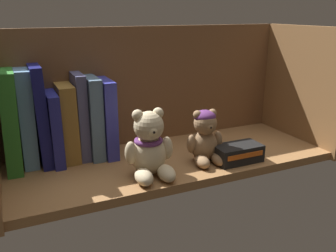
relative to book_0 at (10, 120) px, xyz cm
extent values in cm
cube|color=olive|center=(35.10, -10.53, -12.23)|extent=(76.50, 27.64, 2.00)
cube|color=brown|center=(35.10, 3.89, 3.10)|extent=(78.90, 1.20, 32.66)
cube|color=olive|center=(74.15, -10.53, 3.10)|extent=(1.60, 30.04, 32.66)
cube|color=#2A7528|center=(0.00, 0.00, 0.00)|extent=(3.90, 14.64, 22.54)
cube|color=#5B86AF|center=(3.46, 0.00, -0.09)|extent=(3.49, 9.74, 22.33)
cube|color=navy|center=(6.48, 0.00, 0.30)|extent=(2.95, 12.73, 23.11)
cube|color=navy|center=(9.10, 0.00, -2.79)|extent=(2.50, 14.72, 16.89)
cube|color=olive|center=(12.28, 0.00, -2.09)|extent=(3.71, 11.78, 18.31)
cube|color=#494B74|center=(15.43, 0.00, -0.94)|extent=(2.30, 10.80, 20.58)
cube|color=slate|center=(18.30, 0.00, -1.40)|extent=(3.14, 13.30, 19.67)
cube|color=#3135A3|center=(21.45, 0.00, -1.76)|extent=(2.87, 14.65, 18.93)
ellipsoid|color=beige|center=(26.57, -16.80, -6.70)|extent=(7.70, 7.07, 9.06)
sphere|color=beige|center=(26.55, -17.26, -0.04)|extent=(6.44, 6.44, 6.44)
sphere|color=beige|center=(24.32, -16.67, 2.48)|extent=(2.42, 2.42, 2.42)
sphere|color=beige|center=(28.82, -16.94, 2.48)|extent=(2.42, 2.42, 2.42)
sphere|color=beige|center=(26.41, -19.54, -0.42)|extent=(2.42, 2.42, 2.42)
sphere|color=black|center=(26.36, -20.38, -0.36)|extent=(0.85, 0.85, 0.85)
ellipsoid|color=beige|center=(23.83, -20.95, -9.62)|extent=(3.97, 6.24, 3.22)
ellipsoid|color=beige|center=(28.81, -21.25, -9.62)|extent=(3.97, 6.24, 3.22)
ellipsoid|color=beige|center=(22.48, -17.02, -5.57)|extent=(2.77, 2.77, 5.23)
ellipsoid|color=beige|center=(30.62, -17.49, -5.57)|extent=(2.77, 2.77, 5.23)
torus|color=#673374|center=(26.57, -16.80, -3.44)|extent=(6.18, 6.18, 1.16)
ellipsoid|color=#93704C|center=(41.34, -15.16, -7.40)|extent=(6.52, 5.98, 7.67)
sphere|color=#93704C|center=(41.31, -15.54, -1.76)|extent=(5.45, 5.45, 5.45)
sphere|color=#93704C|center=(39.43, -15.03, 0.37)|extent=(2.04, 2.04, 2.04)
sphere|color=#93704C|center=(43.24, -15.29, 0.37)|extent=(2.04, 2.04, 2.04)
sphere|color=#9B754E|center=(41.18, -17.47, -2.08)|extent=(2.04, 2.04, 2.04)
sphere|color=black|center=(41.14, -18.19, -2.03)|extent=(0.72, 0.72, 0.72)
ellipsoid|color=#93704C|center=(38.99, -18.65, -9.87)|extent=(3.40, 5.30, 2.73)
ellipsoid|color=#93704C|center=(43.20, -18.94, -9.87)|extent=(3.40, 5.30, 2.73)
ellipsoid|color=#93704C|center=(37.87, -15.31, -6.44)|extent=(2.36, 2.36, 4.43)
ellipsoid|color=#93704C|center=(44.75, -15.78, -6.44)|extent=(2.36, 2.36, 4.43)
ellipsoid|color=#5E2D6A|center=(41.34, -15.16, -0.26)|extent=(5.18, 5.18, 3.00)
cube|color=black|center=(48.39, -19.01, -9.18)|extent=(11.31, 6.12, 4.11)
cube|color=orange|center=(48.39, -22.15, -8.66)|extent=(9.62, 0.16, 1.15)
camera|label=1|loc=(0.44, -84.55, 23.18)|focal=38.50mm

